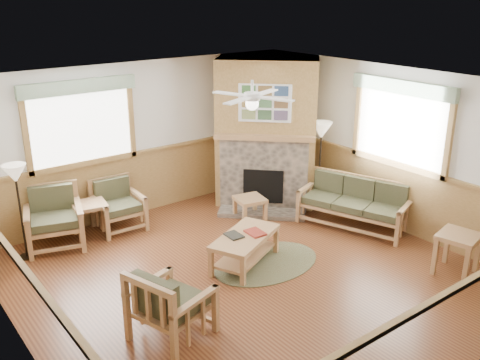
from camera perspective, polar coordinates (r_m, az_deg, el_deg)
floor at (r=7.73m, az=0.80°, el=-10.11°), size 6.00×6.00×0.01m
ceiling at (r=6.80m, az=0.91°, el=10.06°), size 6.00×6.00×0.01m
wall_back at (r=9.58m, az=-10.34°, el=4.34°), size 6.00×0.02×2.70m
wall_front at (r=5.35m, az=21.44°, el=-9.57°), size 6.00×0.02×2.70m
wall_left at (r=5.94m, az=-22.73°, el=-6.75°), size 0.02×6.00×2.70m
wall_right at (r=9.22m, az=15.70°, el=3.32°), size 0.02×6.00×2.70m
wainscot at (r=7.47m, az=0.82°, el=-6.42°), size 6.00×6.00×1.10m
fireplace at (r=9.91m, az=2.86°, el=5.15°), size 3.11×3.11×2.70m
window_back at (r=8.87m, az=-17.09°, el=10.38°), size 1.90×0.16×1.50m
window_right at (r=8.83m, az=17.29°, el=10.32°), size 0.16×1.90×1.50m
ceiling_fan at (r=7.22m, az=1.32°, el=10.31°), size 1.59×1.59×0.36m
sofa at (r=9.23m, az=12.02°, el=-2.52°), size 1.94×1.30×0.83m
armchair_back_left at (r=8.82m, az=-19.23°, el=-3.91°), size 1.04×1.04×0.94m
armchair_back_right at (r=9.18m, az=-12.85°, el=-2.67°), size 0.78×0.78×0.84m
armchair_left at (r=6.35m, az=-7.32°, el=-12.84°), size 0.98×0.98×0.88m
coffee_table at (r=7.89m, az=0.54°, el=-7.45°), size 1.33×1.04×0.48m
end_table_chairs at (r=9.06m, az=-15.63°, el=-4.11°), size 0.60×0.58×0.58m
end_table_sofa at (r=8.23m, az=22.09°, el=-7.29°), size 0.64×0.62×0.61m
footstool at (r=9.37m, az=1.07°, el=-3.08°), size 0.57×0.57×0.42m
braided_rug at (r=8.03m, az=2.84°, el=-8.82°), size 2.16×2.16×0.01m
floor_lamp_left at (r=8.51m, az=-22.36°, el=-3.19°), size 0.43×0.43×1.49m
floor_lamp_right at (r=9.75m, az=8.50°, el=1.48°), size 0.48×0.48×1.64m
book_red at (r=7.82m, az=1.64°, el=-5.53°), size 0.24×0.31×0.03m
book_dark at (r=7.74m, az=-0.66°, el=-5.84°), size 0.21×0.28×0.02m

